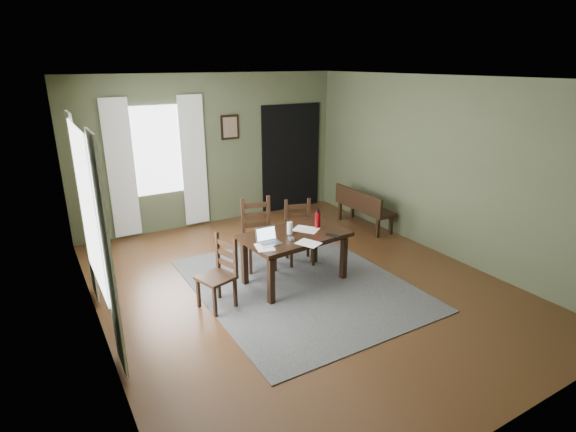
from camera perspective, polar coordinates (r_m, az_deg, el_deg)
ground at (r=6.20m, az=1.43°, el=-8.71°), size 5.00×6.00×0.01m
room_shell at (r=5.59m, az=1.58°, el=7.90°), size 5.02×6.02×2.71m
rug at (r=6.20m, az=1.43°, el=-8.62°), size 2.60×3.20×0.01m
dining_table at (r=6.03m, az=0.88°, el=-3.01°), size 1.45×0.95×0.69m
chair_end at (r=5.55m, az=-8.75°, el=-7.28°), size 0.49×0.49×0.90m
chair_back_left at (r=6.53m, az=-3.76°, el=-2.37°), size 0.54×0.54×1.02m
chair_back_right at (r=6.71m, az=1.45°, el=-2.13°), size 0.52×0.52×0.93m
bench at (r=8.21m, az=9.42°, el=1.34°), size 0.40×1.25×0.71m
laptop at (r=5.69m, az=-2.56°, el=-2.94°), size 0.29×0.23×0.20m
computer_mouse at (r=5.78m, az=0.44°, el=-2.93°), size 0.08×0.11×0.03m
tv_remote at (r=5.93m, az=5.70°, el=-2.51°), size 0.14×0.19×0.02m
drinking_glass at (r=5.96m, az=0.22°, el=-1.54°), size 0.09×0.09×0.16m
water_bottle at (r=6.19m, az=3.78°, el=-0.40°), size 0.09×0.09×0.27m
paper_a at (r=5.58m, az=-3.00°, el=-3.96°), size 0.27×0.32×0.00m
paper_c at (r=6.15m, az=2.29°, el=-1.71°), size 0.40×0.42×0.00m
paper_e at (r=5.69m, az=2.62°, el=-3.47°), size 0.32×0.36×0.00m
window_left at (r=5.07m, az=-24.15°, el=0.90°), size 0.01×1.30×1.70m
window_back at (r=7.98m, az=-16.30°, el=7.97°), size 1.00×0.01×1.50m
curtain_left_near at (r=4.39m, az=-21.92°, el=-5.00°), size 0.03×0.48×2.30m
curtain_left_far at (r=5.93m, az=-24.58°, el=0.77°), size 0.03×0.48×2.30m
curtain_back_left at (r=7.88m, az=-20.43°, el=5.52°), size 0.44×0.03×2.30m
curtain_back_right at (r=8.18m, az=-11.87°, el=6.78°), size 0.44×0.03×2.30m
framed_picture at (r=8.36m, az=-7.39°, el=11.13°), size 0.34×0.03×0.44m
doorway_back at (r=9.07m, az=0.40°, el=7.41°), size 1.30×0.03×2.10m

